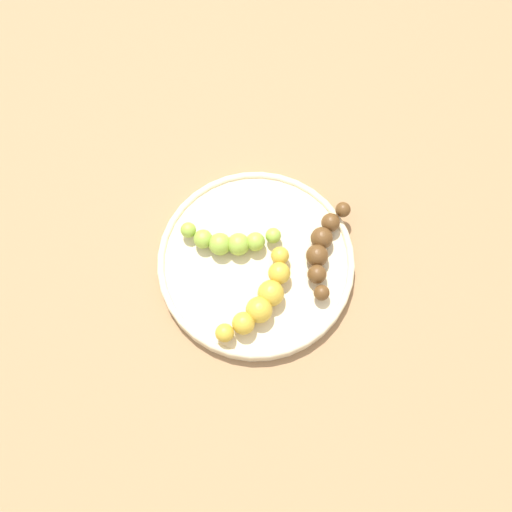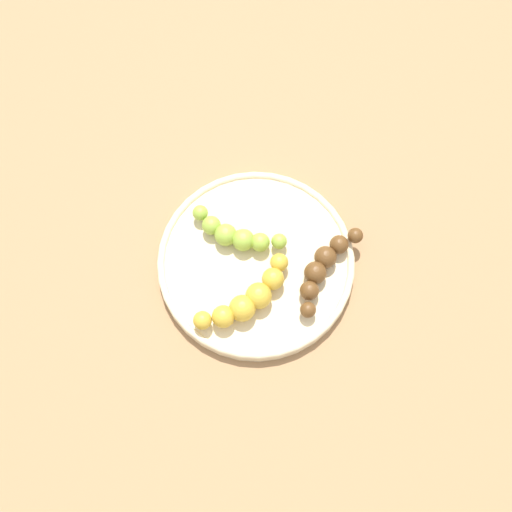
% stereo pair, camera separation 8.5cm
% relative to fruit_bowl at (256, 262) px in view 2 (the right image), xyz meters
% --- Properties ---
extents(ground_plane, '(2.40, 2.40, 0.00)m').
position_rel_fruit_bowl_xyz_m(ground_plane, '(0.00, 0.00, -0.01)').
color(ground_plane, '#936D47').
extents(fruit_bowl, '(0.27, 0.27, 0.02)m').
position_rel_fruit_bowl_xyz_m(fruit_bowl, '(0.00, 0.00, 0.00)').
color(fruit_bowl, beige).
rests_on(fruit_bowl, ground_plane).
extents(banana_green, '(0.12, 0.09, 0.03)m').
position_rel_fruit_bowl_xyz_m(banana_green, '(0.04, 0.00, 0.02)').
color(banana_green, '#8CAD38').
rests_on(banana_green, fruit_bowl).
extents(banana_spotted, '(0.05, 0.15, 0.04)m').
position_rel_fruit_bowl_xyz_m(banana_spotted, '(-0.04, 0.04, 0.02)').
color(banana_spotted, gold).
rests_on(banana_spotted, fruit_bowl).
extents(banana_overripe, '(0.07, 0.14, 0.03)m').
position_rel_fruit_bowl_xyz_m(banana_overripe, '(-0.06, -0.07, 0.02)').
color(banana_overripe, '#593819').
rests_on(banana_overripe, fruit_bowl).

